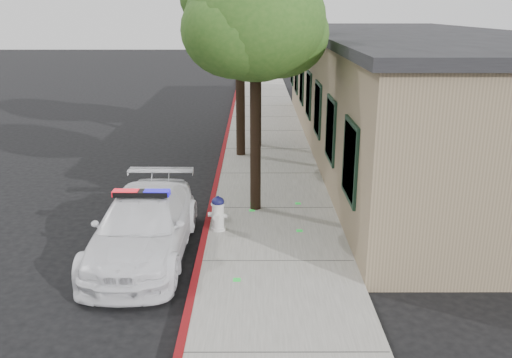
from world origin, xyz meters
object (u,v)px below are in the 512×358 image
at_px(clapboard_building, 412,94).
at_px(police_car, 144,226).
at_px(fire_hydrant, 218,213).
at_px(street_tree_near, 256,27).
at_px(street_tree_far, 259,32).

height_order(clapboard_building, police_car, clapboard_building).
bearing_deg(fire_hydrant, police_car, -134.49).
distance_m(fire_hydrant, street_tree_near, 4.34).
relative_size(police_car, fire_hydrant, 5.70).
relative_size(clapboard_building, police_car, 4.53).
xyz_separation_m(street_tree_near, street_tree_far, (0.13, 6.59, -0.40)).
bearing_deg(street_tree_near, fire_hydrant, -122.10).
height_order(clapboard_building, fire_hydrant, clapboard_building).
bearing_deg(police_car, clapboard_building, 47.93).
xyz_separation_m(police_car, street_tree_far, (2.47, 8.98, 3.51)).
bearing_deg(fire_hydrant, clapboard_building, 60.44).
xyz_separation_m(police_car, street_tree_near, (2.34, 2.39, 3.91)).
distance_m(clapboard_building, police_car, 11.60).
bearing_deg(clapboard_building, police_car, -132.83).
height_order(clapboard_building, street_tree_near, street_tree_near).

